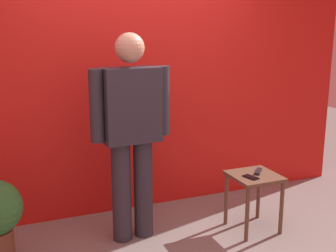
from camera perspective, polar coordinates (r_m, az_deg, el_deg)
name	(u,v)px	position (r m, az deg, el deg)	size (l,w,h in m)	color
back_wall_red	(136,56)	(4.21, -4.30, 9.43)	(4.83, 0.12, 3.13)	red
standing_person	(131,128)	(3.58, -4.99, -0.24)	(0.71, 0.27, 1.80)	#2D2D38
side_table	(254,185)	(3.97, 11.56, -7.85)	(0.42, 0.42, 0.53)	brown
cell_phone	(251,177)	(3.84, 11.13, -6.80)	(0.07, 0.14, 0.01)	black
tv_remote	(258,171)	(3.99, 12.11, -6.01)	(0.04, 0.17, 0.02)	black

